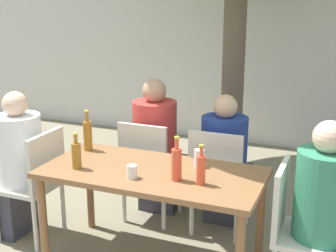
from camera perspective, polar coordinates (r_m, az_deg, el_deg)
The scene contains 16 objects.
cafe_building_wall at distance 6.24m, azimuth 10.42°, elevation 10.42°, with size 10.00×0.08×2.80m.
dining_table_front at distance 3.39m, azimuth -1.93°, elevation -6.76°, with size 1.58×0.77×0.75m.
patio_chair_0 at distance 3.94m, azimuth -15.74°, elevation -6.19°, with size 0.44×0.44×0.92m.
patio_chair_1 at distance 3.20m, azimuth 15.45°, elevation -11.48°, with size 0.44×0.44×0.92m.
patio_chair_2 at distance 4.08m, azimuth -2.45°, elevation -4.80°, with size 0.44×0.44×0.92m.
patio_chair_3 at distance 3.87m, azimuth 6.16°, elevation -6.03°, with size 0.44×0.44×0.92m.
person_seated_0 at distance 4.07m, azimuth -18.37°, elevation -5.24°, with size 0.58×0.37×1.23m.
person_seated_1 at distance 3.18m, azimuth 19.71°, elevation -11.44°, with size 0.58×0.37×1.24m.
person_seated_2 at distance 4.26m, azimuth -1.18°, elevation -3.18°, with size 0.39×0.59×1.27m.
person_seated_3 at distance 4.08m, azimuth 7.08°, elevation -4.81°, with size 0.39×0.59×1.18m.
soda_bottle_0 at distance 3.14m, azimuth 1.05°, elevation -4.58°, with size 0.07×0.07×0.31m.
amber_bottle_1 at distance 3.42m, azimuth -11.10°, elevation -3.45°, with size 0.07×0.07×0.27m.
amber_bottle_2 at distance 3.79m, azimuth -9.77°, elevation -1.05°, with size 0.07×0.07×0.33m.
soda_bottle_3 at distance 3.09m, azimuth 4.04°, elevation -5.26°, with size 0.06×0.06×0.28m.
drinking_glass_0 at distance 3.21m, azimuth -4.40°, elevation -5.57°, with size 0.07×0.07×0.09m.
drinking_glass_1 at distance 3.42m, azimuth 3.79°, elevation -3.90°, with size 0.08×0.08×0.13m.
Camera 1 is at (1.29, -2.85, 1.97)m, focal length 50.00 mm.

